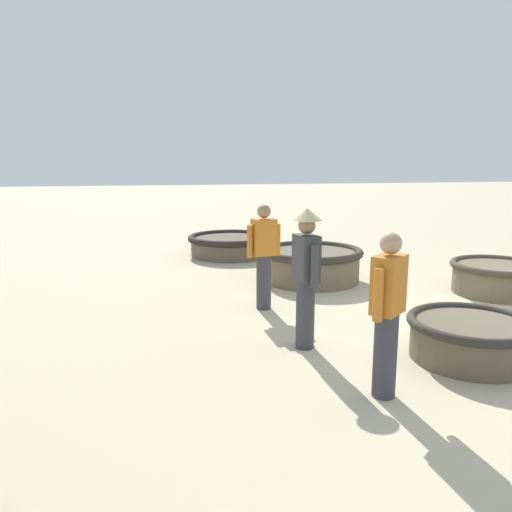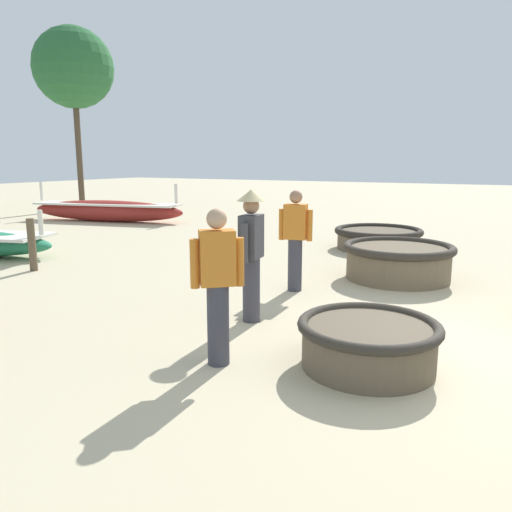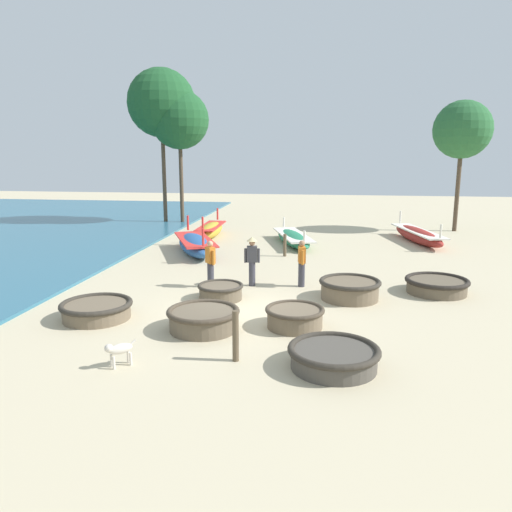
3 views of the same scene
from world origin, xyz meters
The scene contains 21 objects.
ground_plane centered at (0.00, 0.00, 0.00)m, with size 80.00×80.00×0.00m, color #C6B793.
coracle_center centered at (2.64, -3.19, 0.26)m, with size 1.95×1.95×0.47m.
coracle_front_right centered at (-3.69, -0.91, 0.26)m, with size 1.94×1.94×0.48m.
coracle_upturned centered at (-0.74, 1.35, 0.26)m, with size 1.41×1.41×0.48m.
coracle_front_left centered at (3.18, 1.93, 0.34)m, with size 1.88×1.88×0.62m.
coracle_far_left centered at (-0.61, -1.34, 0.30)m, with size 1.86×1.86×0.56m.
coracle_tilted centered at (5.97, 2.99, 0.27)m, with size 2.00×2.00×0.49m.
coracle_nearest centered at (1.68, -0.84, 0.29)m, with size 1.54×1.54×0.53m.
long_boat_white_hull centered at (-3.32, 8.06, 0.41)m, with size 3.04×4.76×1.44m.
long_boat_green_hull centered at (6.95, 12.35, 0.37)m, with size 2.11×5.57×1.28m.
long_boat_ochre_hull centered at (0.82, 10.96, 0.30)m, with size 2.48×5.09×1.02m.
long_boat_blue_hull centered at (-3.64, 12.45, 0.38)m, with size 1.06×4.12×1.33m.
fisherman_crouching centered at (1.64, 3.18, 0.84)m, with size 0.28×0.52×1.57m.
fisherman_standing_left centered at (-1.36, 2.70, 0.84)m, with size 0.39×0.43×1.57m.
fisherman_standing_right centered at (-0.02, 3.06, 0.96)m, with size 0.53×0.36×1.67m.
dog centered at (-1.83, -3.76, 0.37)m, with size 0.54×0.51×0.55m.
mooring_post_shoreline centered at (0.67, 8.03, 0.49)m, with size 0.14×0.14×0.97m, color brown.
mooring_post_inland centered at (0.55, -3.12, 0.57)m, with size 0.14×0.14×1.13m, color brown.
tree_left_mid centered at (9.68, 16.43, 5.61)m, with size 3.17×3.17×7.22m.
tree_leftmost centered at (-6.60, 17.27, 6.33)m, with size 3.57×3.57×8.14m.
tree_center centered at (-7.70, 17.28, 7.32)m, with size 4.13×4.13×9.41m.
Camera 3 is at (2.41, -13.08, 4.44)m, focal length 35.00 mm.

